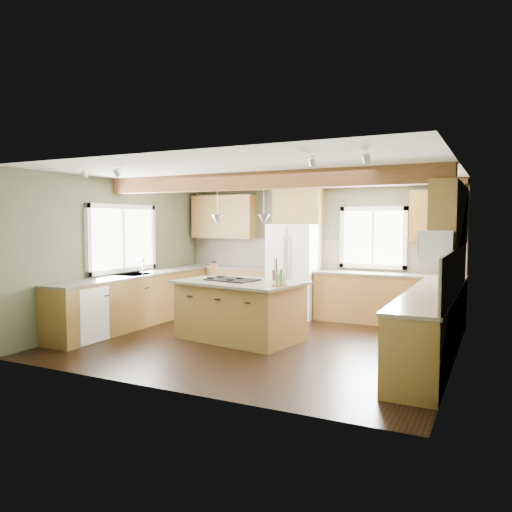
% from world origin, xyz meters
% --- Properties ---
extents(floor, '(5.60, 5.60, 0.00)m').
position_xyz_m(floor, '(0.00, 0.00, 0.00)').
color(floor, black).
rests_on(floor, ground).
extents(ceiling, '(5.60, 5.60, 0.00)m').
position_xyz_m(ceiling, '(0.00, 0.00, 2.60)').
color(ceiling, silver).
rests_on(ceiling, wall_back).
extents(wall_back, '(5.60, 0.00, 5.60)m').
position_xyz_m(wall_back, '(0.00, 2.50, 1.30)').
color(wall_back, '#4A5139').
rests_on(wall_back, ground).
extents(wall_left, '(0.00, 5.00, 5.00)m').
position_xyz_m(wall_left, '(-2.80, 0.00, 1.30)').
color(wall_left, '#4A5139').
rests_on(wall_left, ground).
extents(wall_right, '(0.00, 5.00, 5.00)m').
position_xyz_m(wall_right, '(2.80, 0.00, 1.30)').
color(wall_right, '#4A5139').
rests_on(wall_right, ground).
extents(ceiling_beam, '(5.55, 0.26, 0.26)m').
position_xyz_m(ceiling_beam, '(0.00, -0.02, 2.47)').
color(ceiling_beam, '#582D19').
rests_on(ceiling_beam, ceiling).
extents(soffit_trim, '(5.55, 0.20, 0.10)m').
position_xyz_m(soffit_trim, '(0.00, 2.40, 2.54)').
color(soffit_trim, '#582D19').
rests_on(soffit_trim, ceiling).
extents(backsplash_back, '(5.58, 0.03, 0.58)m').
position_xyz_m(backsplash_back, '(0.00, 2.48, 1.21)').
color(backsplash_back, brown).
rests_on(backsplash_back, wall_back).
extents(backsplash_right, '(0.03, 3.70, 0.58)m').
position_xyz_m(backsplash_right, '(2.78, 0.05, 1.21)').
color(backsplash_right, brown).
rests_on(backsplash_right, wall_right).
extents(base_cab_back_left, '(2.02, 0.60, 0.88)m').
position_xyz_m(base_cab_back_left, '(-1.79, 2.20, 0.44)').
color(base_cab_back_left, brown).
rests_on(base_cab_back_left, floor).
extents(counter_back_left, '(2.06, 0.64, 0.04)m').
position_xyz_m(counter_back_left, '(-1.79, 2.20, 0.90)').
color(counter_back_left, '#4E4539').
rests_on(counter_back_left, base_cab_back_left).
extents(base_cab_back_right, '(2.62, 0.60, 0.88)m').
position_xyz_m(base_cab_back_right, '(1.49, 2.20, 0.44)').
color(base_cab_back_right, brown).
rests_on(base_cab_back_right, floor).
extents(counter_back_right, '(2.66, 0.64, 0.04)m').
position_xyz_m(counter_back_right, '(1.49, 2.20, 0.90)').
color(counter_back_right, '#4E4539').
rests_on(counter_back_right, base_cab_back_right).
extents(base_cab_left, '(0.60, 3.70, 0.88)m').
position_xyz_m(base_cab_left, '(-2.50, 0.05, 0.44)').
color(base_cab_left, brown).
rests_on(base_cab_left, floor).
extents(counter_left, '(0.64, 3.74, 0.04)m').
position_xyz_m(counter_left, '(-2.50, 0.05, 0.90)').
color(counter_left, '#4E4539').
rests_on(counter_left, base_cab_left).
extents(base_cab_right, '(0.60, 3.70, 0.88)m').
position_xyz_m(base_cab_right, '(2.50, 0.05, 0.44)').
color(base_cab_right, brown).
rests_on(base_cab_right, floor).
extents(counter_right, '(0.64, 3.74, 0.04)m').
position_xyz_m(counter_right, '(2.50, 0.05, 0.90)').
color(counter_right, '#4E4539').
rests_on(counter_right, base_cab_right).
extents(upper_cab_back_left, '(1.40, 0.35, 0.90)m').
position_xyz_m(upper_cab_back_left, '(-1.99, 2.33, 1.95)').
color(upper_cab_back_left, brown).
rests_on(upper_cab_back_left, wall_back).
extents(upper_cab_over_fridge, '(0.96, 0.35, 0.70)m').
position_xyz_m(upper_cab_over_fridge, '(-0.30, 2.33, 2.15)').
color(upper_cab_over_fridge, brown).
rests_on(upper_cab_over_fridge, wall_back).
extents(upper_cab_right, '(0.35, 2.20, 0.90)m').
position_xyz_m(upper_cab_right, '(2.62, 0.90, 1.95)').
color(upper_cab_right, brown).
rests_on(upper_cab_right, wall_right).
extents(upper_cab_back_corner, '(0.90, 0.35, 0.90)m').
position_xyz_m(upper_cab_back_corner, '(2.30, 2.33, 1.95)').
color(upper_cab_back_corner, brown).
rests_on(upper_cab_back_corner, wall_back).
extents(window_left, '(0.04, 1.60, 1.05)m').
position_xyz_m(window_left, '(-2.78, 0.05, 1.55)').
color(window_left, white).
rests_on(window_left, wall_left).
extents(window_back, '(1.10, 0.04, 1.00)m').
position_xyz_m(window_back, '(1.15, 2.48, 1.55)').
color(window_back, white).
rests_on(window_back, wall_back).
extents(sink, '(0.50, 0.65, 0.03)m').
position_xyz_m(sink, '(-2.50, 0.05, 0.91)').
color(sink, '#262628').
rests_on(sink, counter_left).
extents(faucet, '(0.02, 0.02, 0.28)m').
position_xyz_m(faucet, '(-2.32, 0.05, 1.05)').
color(faucet, '#B2B2B7').
rests_on(faucet, sink).
extents(dishwasher, '(0.60, 0.60, 0.84)m').
position_xyz_m(dishwasher, '(-2.49, -1.25, 0.43)').
color(dishwasher, white).
rests_on(dishwasher, floor).
extents(oven, '(0.60, 0.72, 0.84)m').
position_xyz_m(oven, '(2.49, -1.25, 0.43)').
color(oven, white).
rests_on(oven, floor).
extents(microwave, '(0.40, 0.70, 0.38)m').
position_xyz_m(microwave, '(2.58, -0.05, 1.55)').
color(microwave, white).
rests_on(microwave, wall_right).
extents(pendant_left, '(0.18, 0.18, 0.16)m').
position_xyz_m(pendant_left, '(-0.80, 0.05, 1.88)').
color(pendant_left, '#B2B2B7').
rests_on(pendant_left, ceiling).
extents(pendant_right, '(0.18, 0.18, 0.16)m').
position_xyz_m(pendant_right, '(0.09, -0.09, 1.88)').
color(pendant_right, '#B2B2B7').
rests_on(pendant_right, ceiling).
extents(refrigerator, '(0.90, 0.74, 1.80)m').
position_xyz_m(refrigerator, '(-0.30, 2.12, 0.90)').
color(refrigerator, white).
rests_on(refrigerator, floor).
extents(island, '(1.96, 1.38, 0.88)m').
position_xyz_m(island, '(-0.35, -0.02, 0.44)').
color(island, brown).
rests_on(island, floor).
extents(island_top, '(2.10, 1.51, 0.04)m').
position_xyz_m(island_top, '(-0.35, -0.02, 0.90)').
color(island_top, '#4E4539').
rests_on(island_top, island).
extents(cooktop, '(0.86, 0.64, 0.02)m').
position_xyz_m(cooktop, '(-0.50, 0.01, 0.93)').
color(cooktop, black).
rests_on(cooktop, island_top).
extents(knife_block, '(0.13, 0.10, 0.21)m').
position_xyz_m(knife_block, '(-1.14, 0.52, 1.02)').
color(knife_block, brown).
rests_on(knife_block, island_top).
extents(utensil_crock, '(0.14, 0.14, 0.16)m').
position_xyz_m(utensil_crock, '(0.09, 0.35, 1.00)').
color(utensil_crock, '#3F3632').
rests_on(utensil_crock, island_top).
extents(bottle_tray, '(0.29, 0.29, 0.23)m').
position_xyz_m(bottle_tray, '(0.41, -0.24, 1.03)').
color(bottle_tray, brown).
rests_on(bottle_tray, island_top).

